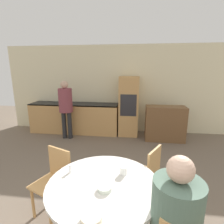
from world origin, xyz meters
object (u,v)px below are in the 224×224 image
at_px(sideboard, 165,123).
at_px(chair_far_right, 147,172).
at_px(cup, 123,171).
at_px(dining_table, 104,205).
at_px(chair_far_left, 55,177).
at_px(person_standing, 66,104).
at_px(person_seated, 176,223).
at_px(bowl_centre, 91,218).
at_px(bowl_near, 105,189).
at_px(oven_unit, 129,106).

height_order(sideboard, chair_far_right, sideboard).
bearing_deg(cup, dining_table, -135.99).
relative_size(sideboard, dining_table, 0.91).
relative_size(chair_far_left, person_standing, 0.55).
height_order(chair_far_right, person_seated, person_seated).
distance_m(dining_table, chair_far_right, 0.84).
relative_size(chair_far_right, person_standing, 0.55).
bearing_deg(bowl_centre, bowl_near, 83.22).
height_order(person_standing, bowl_centre, person_standing).
bearing_deg(dining_table, person_seated, -29.82).
bearing_deg(oven_unit, chair_far_right, -82.79).
bearing_deg(chair_far_left, person_standing, 131.38).
bearing_deg(person_seated, cup, 129.41).
bearing_deg(dining_table, sideboard, 70.23).
relative_size(chair_far_right, cup, 9.88).
xyz_separation_m(person_seated, person_standing, (-2.19, 3.30, 0.24)).
xyz_separation_m(oven_unit, bowl_centre, (-0.15, -3.93, -0.05)).
relative_size(oven_unit, dining_table, 1.49).
bearing_deg(sideboard, dining_table, -109.77).
relative_size(oven_unit, bowl_centre, 10.52).
bearing_deg(sideboard, chair_far_left, -124.24).
xyz_separation_m(cup, bowl_centre, (-0.20, -0.63, -0.02)).
height_order(person_seated, person_standing, person_standing).
height_order(person_standing, bowl_near, person_standing).
xyz_separation_m(sideboard, person_seated, (-0.50, -3.50, 0.27)).
bearing_deg(oven_unit, chair_far_left, -105.72).
height_order(oven_unit, person_standing, oven_unit).
height_order(chair_far_left, chair_far_right, same).
relative_size(oven_unit, cup, 19.18).
bearing_deg(oven_unit, person_standing, -162.55).
bearing_deg(sideboard, chair_far_right, -104.76).
bearing_deg(dining_table, person_standing, 117.94).
bearing_deg(sideboard, bowl_centre, -107.65).
xyz_separation_m(oven_unit, cup, (0.05, -3.29, -0.03)).
distance_m(chair_far_right, bowl_near, 0.96).
bearing_deg(bowl_near, cup, 60.96).
relative_size(person_seated, person_standing, 0.80).
bearing_deg(cup, bowl_centre, -107.50).
bearing_deg(chair_far_left, person_seated, -6.15).
distance_m(oven_unit, dining_table, 3.49).
height_order(dining_table, chair_far_right, chair_far_right).
bearing_deg(sideboard, person_seated, -98.18).
distance_m(dining_table, chair_far_left, 0.84).
relative_size(sideboard, cup, 11.68).
xyz_separation_m(dining_table, chair_far_right, (0.48, 0.69, -0.02)).
height_order(oven_unit, bowl_near, oven_unit).
height_order(person_standing, cup, person_standing).
relative_size(oven_unit, person_seated, 1.32).
relative_size(sideboard, person_standing, 0.65).
distance_m(bowl_near, bowl_centre, 0.35).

